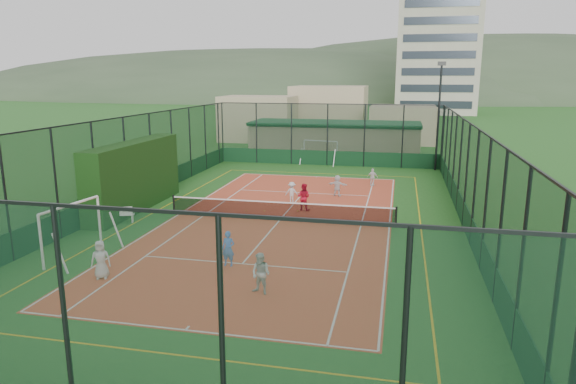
{
  "coord_description": "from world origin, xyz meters",
  "views": [
    {
      "loc": [
        5.78,
        -24.49,
        7.16
      ],
      "look_at": [
        0.15,
        1.29,
        1.2
      ],
      "focal_mm": 32.0,
      "sensor_mm": 36.0,
      "label": 1
    }
  ],
  "objects_px": {
    "floodlight_ne": "(438,117)",
    "child_far_right": "(373,177)",
    "white_bench": "(118,214)",
    "child_far_left": "(292,192)",
    "apartment_tower": "(438,35)",
    "child_near_right": "(261,274)",
    "child_far_back": "(337,186)",
    "clubhouse": "(335,139)",
    "futsal_goal_near": "(72,231)",
    "coach": "(304,197)",
    "futsal_goal_far": "(320,152)",
    "child_near_mid": "(228,249)",
    "child_near_left": "(101,260)"
  },
  "relations": [
    {
      "from": "floodlight_ne",
      "to": "child_far_right",
      "type": "distance_m",
      "value": 9.09
    },
    {
      "from": "white_bench",
      "to": "child_far_left",
      "type": "xyz_separation_m",
      "value": [
        7.63,
        5.89,
        0.19
      ]
    },
    {
      "from": "apartment_tower",
      "to": "child_near_right",
      "type": "height_order",
      "value": "apartment_tower"
    },
    {
      "from": "child_far_left",
      "to": "child_far_right",
      "type": "bearing_deg",
      "value": -125.53
    },
    {
      "from": "white_bench",
      "to": "child_far_left",
      "type": "relative_size",
      "value": 1.26
    },
    {
      "from": "floodlight_ne",
      "to": "white_bench",
      "type": "distance_m",
      "value": 25.15
    },
    {
      "from": "child_far_back",
      "to": "child_far_left",
      "type": "bearing_deg",
      "value": 56.28
    },
    {
      "from": "clubhouse",
      "to": "futsal_goal_near",
      "type": "distance_m",
      "value": 29.81
    },
    {
      "from": "child_far_left",
      "to": "floodlight_ne",
      "type": "bearing_deg",
      "value": -123.02
    },
    {
      "from": "clubhouse",
      "to": "child_far_back",
      "type": "distance_m",
      "value": 16.14
    },
    {
      "from": "futsal_goal_near",
      "to": "child_far_left",
      "type": "xyz_separation_m",
      "value": [
        6.8,
        10.76,
        -0.46
      ]
    },
    {
      "from": "apartment_tower",
      "to": "child_far_right",
      "type": "distance_m",
      "value": 74.32
    },
    {
      "from": "coach",
      "to": "floodlight_ne",
      "type": "bearing_deg",
      "value": -107.56
    },
    {
      "from": "floodlight_ne",
      "to": "child_far_back",
      "type": "distance_m",
      "value": 12.83
    },
    {
      "from": "child_far_right",
      "to": "futsal_goal_far",
      "type": "bearing_deg",
      "value": -49.03
    },
    {
      "from": "white_bench",
      "to": "futsal_goal_far",
      "type": "relative_size",
      "value": 0.51
    },
    {
      "from": "futsal_goal_near",
      "to": "child_far_back",
      "type": "xyz_separation_m",
      "value": [
        9.16,
        13.02,
        -0.42
      ]
    },
    {
      "from": "apartment_tower",
      "to": "futsal_goal_far",
      "type": "bearing_deg",
      "value": -101.12
    },
    {
      "from": "child_far_left",
      "to": "coach",
      "type": "bearing_deg",
      "value": 123.29
    },
    {
      "from": "floodlight_ne",
      "to": "child_near_right",
      "type": "relative_size",
      "value": 5.81
    },
    {
      "from": "white_bench",
      "to": "child_near_right",
      "type": "xyz_separation_m",
      "value": [
        9.25,
        -6.84,
        0.29
      ]
    },
    {
      "from": "futsal_goal_near",
      "to": "futsal_goal_far",
      "type": "bearing_deg",
      "value": -6.86
    },
    {
      "from": "child_near_mid",
      "to": "child_far_left",
      "type": "height_order",
      "value": "child_near_mid"
    },
    {
      "from": "white_bench",
      "to": "child_near_left",
      "type": "xyz_separation_m",
      "value": [
        3.25,
        -6.75,
        0.28
      ]
    },
    {
      "from": "child_near_right",
      "to": "child_far_back",
      "type": "relative_size",
      "value": 1.1
    },
    {
      "from": "clubhouse",
      "to": "child_far_left",
      "type": "bearing_deg",
      "value": -90.53
    },
    {
      "from": "child_near_mid",
      "to": "clubhouse",
      "type": "bearing_deg",
      "value": 88.69
    },
    {
      "from": "futsal_goal_near",
      "to": "child_near_mid",
      "type": "height_order",
      "value": "futsal_goal_near"
    },
    {
      "from": "child_far_right",
      "to": "child_far_back",
      "type": "distance_m",
      "value": 3.98
    },
    {
      "from": "child_near_right",
      "to": "apartment_tower",
      "type": "bearing_deg",
      "value": 101.32
    },
    {
      "from": "white_bench",
      "to": "child_near_right",
      "type": "bearing_deg",
      "value": -55.66
    },
    {
      "from": "child_near_left",
      "to": "floodlight_ne",
      "type": "bearing_deg",
      "value": 39.36
    },
    {
      "from": "apartment_tower",
      "to": "futsal_goal_near",
      "type": "height_order",
      "value": "apartment_tower"
    },
    {
      "from": "futsal_goal_near",
      "to": "coach",
      "type": "height_order",
      "value": "futsal_goal_near"
    },
    {
      "from": "child_near_mid",
      "to": "floodlight_ne",
      "type": "bearing_deg",
      "value": 68.34
    },
    {
      "from": "clubhouse",
      "to": "child_far_back",
      "type": "bearing_deg",
      "value": -82.19
    },
    {
      "from": "futsal_goal_far",
      "to": "child_far_back",
      "type": "bearing_deg",
      "value": -66.64
    },
    {
      "from": "coach",
      "to": "white_bench",
      "type": "bearing_deg",
      "value": 37.42
    },
    {
      "from": "child_near_mid",
      "to": "coach",
      "type": "bearing_deg",
      "value": 81.41
    },
    {
      "from": "floodlight_ne",
      "to": "coach",
      "type": "height_order",
      "value": "floodlight_ne"
    },
    {
      "from": "white_bench",
      "to": "futsal_goal_far",
      "type": "xyz_separation_m",
      "value": [
        7.15,
        19.7,
        0.53
      ]
    },
    {
      "from": "apartment_tower",
      "to": "child_far_left",
      "type": "relative_size",
      "value": 24.66
    },
    {
      "from": "apartment_tower",
      "to": "futsal_goal_near",
      "type": "relative_size",
      "value": 9.01
    },
    {
      "from": "child_far_back",
      "to": "clubhouse",
      "type": "bearing_deg",
      "value": -69.59
    },
    {
      "from": "child_far_back",
      "to": "futsal_goal_far",
      "type": "bearing_deg",
      "value": -63.57
    },
    {
      "from": "coach",
      "to": "child_near_right",
      "type": "bearing_deg",
      "value": 104.1
    },
    {
      "from": "floodlight_ne",
      "to": "child_far_left",
      "type": "relative_size",
      "value": 6.78
    },
    {
      "from": "futsal_goal_far",
      "to": "child_near_left",
      "type": "relative_size",
      "value": 2.12
    },
    {
      "from": "clubhouse",
      "to": "coach",
      "type": "xyz_separation_m",
      "value": [
        0.82,
        -19.8,
        -0.82
      ]
    },
    {
      "from": "clubhouse",
      "to": "coach",
      "type": "height_order",
      "value": "clubhouse"
    }
  ]
}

